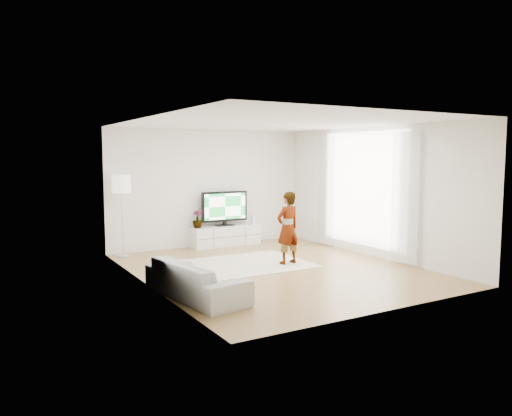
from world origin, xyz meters
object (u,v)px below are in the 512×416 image
rug (240,265)px  floor_lamp (121,187)px  sofa (196,279)px  television (225,207)px  media_console (225,236)px  player (288,228)px

rug → floor_lamp: 3.11m
rug → sofa: 2.37m
sofa → floor_lamp: size_ratio=1.10×
television → rug: bearing=-108.8°
rug → sofa: bearing=-135.1°
media_console → sofa: size_ratio=0.88×
television → player: player is taller
rug → sofa: (-1.66, -1.66, 0.28)m
television → rug: 2.46m
floor_lamp → media_console: bearing=1.5°
media_console → rug: 2.26m
television → media_console: bearing=-90.0°
television → player: size_ratio=0.83×
media_console → television: size_ratio=1.43×
sofa → floor_lamp: (-0.12, 3.72, 1.22)m
media_console → rug: bearing=-109.0°
rug → floor_lamp: floor_lamp is taller
television → rug: television is taller
rug → media_console: bearing=71.0°
sofa → floor_lamp: 3.91m
television → sofa: (-2.40, -3.81, -0.65)m
player → sofa: 2.87m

